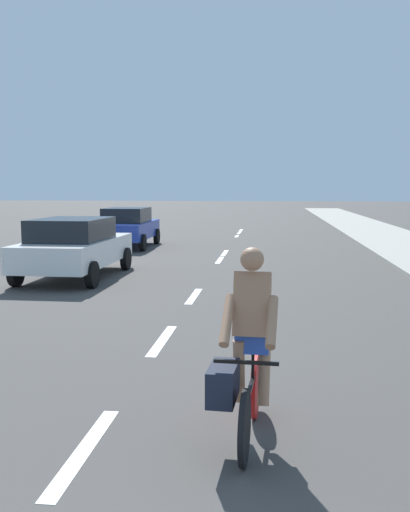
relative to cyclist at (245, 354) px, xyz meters
name	(u,v)px	position (x,y,z in m)	size (l,w,h in m)	color
ground_plane	(226,252)	(-1.43, 15.69, -0.83)	(160.00, 160.00, 0.00)	#423F3D
sidewalk_strip	(410,247)	(5.59, 17.69, -0.76)	(3.60, 80.00, 0.14)	#9E998E
lane_stripe_1	(84,450)	(-1.43, -0.39, -0.83)	(0.16, 1.80, 0.01)	white
lane_stripe_2	(162,340)	(-1.43, 3.36, -0.83)	(0.16, 1.80, 0.01)	white
lane_stripe_3	(194,296)	(-1.43, 7.01, -0.83)	(0.16, 1.80, 0.01)	white
lane_stripe_4	(220,260)	(-1.43, 13.31, -0.83)	(0.16, 1.80, 0.01)	white
lane_stripe_5	(225,253)	(-1.43, 15.37, -0.83)	(0.16, 1.80, 0.01)	white
lane_stripe_6	(237,236)	(-1.43, 22.84, -0.83)	(0.16, 1.80, 0.01)	white
lane_stripe_7	(239,233)	(-1.43, 24.26, -0.83)	(0.16, 1.80, 0.01)	white
lane_stripe_8	(241,230)	(-1.43, 26.30, -0.83)	(0.16, 1.80, 0.01)	white
cyclist	(245,354)	(0.00, 0.00, 0.00)	(0.63, 1.71, 1.82)	black
parked_car_white	(75,246)	(-4.90, 9.24, 0.01)	(2.10, 4.53, 1.57)	white
parked_car_blue	(128,226)	(-5.42, 16.94, 0.01)	(1.98, 4.20, 1.57)	#1E389E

